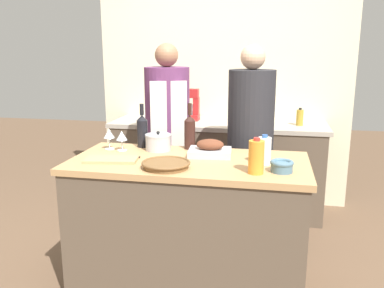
{
  "coord_description": "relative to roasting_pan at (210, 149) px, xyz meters",
  "views": [
    {
      "loc": [
        0.52,
        -2.46,
        1.58
      ],
      "look_at": [
        0.0,
        0.11,
        0.97
      ],
      "focal_mm": 38.0,
      "sensor_mm": 36.0,
      "label": 1
    }
  ],
  "objects": [
    {
      "name": "back_counter",
      "position": [
        -0.12,
        1.26,
        -0.48
      ],
      "size": [
        2.07,
        0.6,
        0.89
      ],
      "color": "brown",
      "rests_on": "ground_plane"
    },
    {
      "name": "milk_jug",
      "position": [
        0.36,
        -0.13,
        0.04
      ],
      "size": [
        0.08,
        0.08,
        0.19
      ],
      "color": "white",
      "rests_on": "kitchen_island"
    },
    {
      "name": "condiment_bottle_tall",
      "position": [
        0.65,
        1.25,
        0.03
      ],
      "size": [
        0.06,
        0.06,
        0.16
      ],
      "color": "#B28E2D",
      "rests_on": "back_counter"
    },
    {
      "name": "condiment_bottle_short",
      "position": [
        -0.54,
        1.12,
        0.05
      ],
      "size": [
        0.06,
        0.06,
        0.19
      ],
      "color": "#234C28",
      "rests_on": "back_counter"
    },
    {
      "name": "ground_plane",
      "position": [
        -0.12,
        -0.13,
        -0.93
      ],
      "size": [
        12.0,
        12.0,
        0.0
      ],
      "primitive_type": "plane",
      "color": "brown"
    },
    {
      "name": "condiment_bottle_extra",
      "position": [
        0.25,
        1.28,
        0.02
      ],
      "size": [
        0.05,
        0.05,
        0.14
      ],
      "color": "#B28E2D",
      "rests_on": "back_counter"
    },
    {
      "name": "wine_bottle_green",
      "position": [
        -0.52,
        0.15,
        0.08
      ],
      "size": [
        0.08,
        0.08,
        0.32
      ],
      "color": "black",
      "rests_on": "kitchen_island"
    },
    {
      "name": "roasting_pan",
      "position": [
        0.0,
        0.0,
        0.0
      ],
      "size": [
        0.3,
        0.23,
        0.11
      ],
      "color": "#BCBCC1",
      "rests_on": "kitchen_island"
    },
    {
      "name": "wicker_basket",
      "position": [
        -0.21,
        -0.33,
        -0.02
      ],
      "size": [
        0.29,
        0.29,
        0.04
      ],
      "color": "brown",
      "rests_on": "kitchen_island"
    },
    {
      "name": "wine_bottle_dark",
      "position": [
        -0.17,
        0.16,
        0.09
      ],
      "size": [
        0.08,
        0.08,
        0.33
      ],
      "color": "#381E19",
      "rests_on": "kitchen_island"
    },
    {
      "name": "kitchen_island",
      "position": [
        -0.12,
        -0.13,
        -0.49
      ],
      "size": [
        1.52,
        0.74,
        0.89
      ],
      "color": "brown",
      "rests_on": "ground_plane"
    },
    {
      "name": "mixing_bowl",
      "position": [
        0.46,
        -0.28,
        -0.01
      ],
      "size": [
        0.14,
        0.14,
        0.07
      ],
      "color": "slate",
      "rests_on": "kitchen_island"
    },
    {
      "name": "person_cook_aproned",
      "position": [
        -0.46,
        0.63,
        -0.03
      ],
      "size": [
        0.38,
        0.4,
        1.63
      ],
      "rotation": [
        0.0,
        0.0,
        0.32
      ],
      "color": "beige",
      "rests_on": "ground_plane"
    },
    {
      "name": "person_cook_guest",
      "position": [
        0.23,
        0.56,
        -0.04
      ],
      "size": [
        0.36,
        0.36,
        1.62
      ],
      "rotation": [
        0.0,
        0.0,
        0.33
      ],
      "color": "beige",
      "rests_on": "ground_plane"
    },
    {
      "name": "wine_glass_left",
      "position": [
        -0.63,
        0.02,
        0.06
      ],
      "size": [
        0.08,
        0.08,
        0.14
      ],
      "color": "silver",
      "rests_on": "kitchen_island"
    },
    {
      "name": "cutting_board",
      "position": [
        -0.6,
        -0.25,
        -0.03
      ],
      "size": [
        0.35,
        0.21,
        0.02
      ],
      "color": "tan",
      "rests_on": "kitchen_island"
    },
    {
      "name": "knife_chef",
      "position": [
        -0.55,
        -0.16,
        -0.04
      ],
      "size": [
        0.23,
        0.05,
        0.01
      ],
      "color": "#B7B7BC",
      "rests_on": "kitchen_island"
    },
    {
      "name": "back_wall",
      "position": [
        -0.12,
        1.61,
        0.34
      ],
      "size": [
        2.57,
        0.1,
        2.55
      ],
      "color": "beige",
      "rests_on": "ground_plane"
    },
    {
      "name": "stock_pot",
      "position": [
        -0.38,
        0.08,
        0.01
      ],
      "size": [
        0.18,
        0.18,
        0.14
      ],
      "color": "#B7B7BC",
      "rests_on": "kitchen_island"
    },
    {
      "name": "juice_jug",
      "position": [
        0.32,
        -0.34,
        0.05
      ],
      "size": [
        0.09,
        0.09,
        0.21
      ],
      "color": "orange",
      "rests_on": "kitchen_island"
    },
    {
      "name": "stand_mixer",
      "position": [
        -0.41,
        1.33,
        0.09
      ],
      "size": [
        0.18,
        0.14,
        0.31
      ],
      "color": "#B22323",
      "rests_on": "back_counter"
    },
    {
      "name": "wine_glass_right",
      "position": [
        -0.73,
        0.04,
        0.06
      ],
      "size": [
        0.08,
        0.08,
        0.14
      ],
      "color": "silver",
      "rests_on": "kitchen_island"
    }
  ]
}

